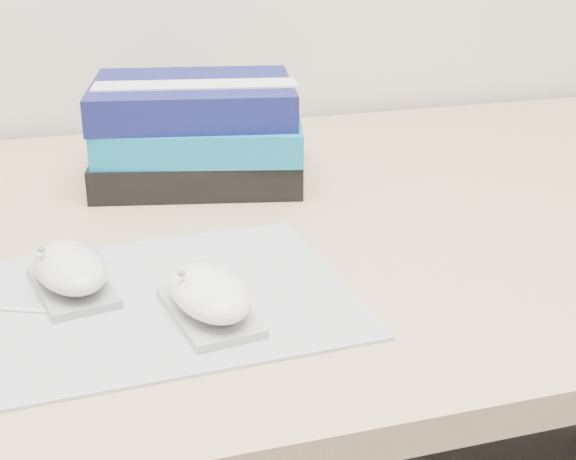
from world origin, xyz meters
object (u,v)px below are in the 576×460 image
object	(u,v)px
mouse_rear	(71,270)
book_stack	(198,131)
desk	(283,362)
mouse_front	(209,295)

from	to	relation	value
mouse_rear	book_stack	distance (m)	0.34
desk	mouse_front	world-z (taller)	mouse_front
desk	book_stack	bearing A→B (deg)	134.26
mouse_front	mouse_rear	bearing A→B (deg)	142.41
desk	mouse_rear	distance (m)	0.41
desk	mouse_front	size ratio (longest dim) A/B	13.69
book_stack	mouse_front	bearing A→B (deg)	-99.61
mouse_front	book_stack	size ratio (longest dim) A/B	0.40
desk	book_stack	distance (m)	0.32
mouse_rear	mouse_front	world-z (taller)	same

